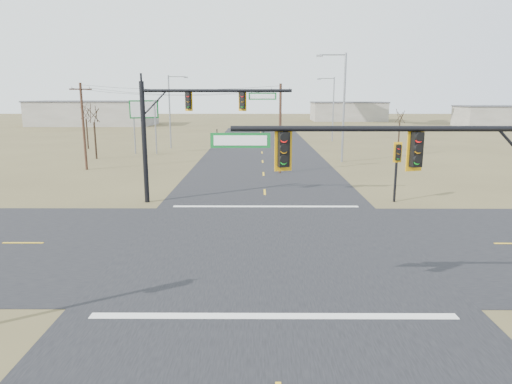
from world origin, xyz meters
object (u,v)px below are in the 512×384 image
utility_pole_far (83,125)px  pedestal_signal_ne (397,158)px  streetlight_a (342,102)px  bare_tree_a (93,113)px  mast_arm_far (186,117)px  bare_tree_c (400,116)px  streetlight_c (171,108)px  mast_arm_near (420,169)px  streetlight_b (332,106)px  utility_pole_near (280,127)px  bare_tree_b (86,112)px  highway_sign (144,116)px

utility_pole_far → pedestal_signal_ne: bearing=-27.9°
streetlight_a → bare_tree_a: (-27.26, 2.32, -1.28)m
mast_arm_far → bare_tree_c: (23.22, 30.03, -1.27)m
streetlight_c → mast_arm_near: bearing=-73.8°
mast_arm_far → streetlight_b: 45.02m
utility_pole_near → bare_tree_c: 24.59m
bare_tree_b → utility_pole_far: bearing=-70.4°
streetlight_c → bare_tree_c: size_ratio=1.72×
pedestal_signal_ne → utility_pole_near: (-7.24, 11.77, 1.25)m
bare_tree_b → highway_sign: bearing=-30.2°
bare_tree_a → bare_tree_c: (36.90, 8.60, -0.69)m
bare_tree_b → utility_pole_near: bearing=-37.9°
mast_arm_near → utility_pole_far: 37.05m
mast_arm_far → highway_sign: (-9.10, 25.90, -1.13)m
bare_tree_a → bare_tree_c: 37.89m
mast_arm_near → streetlight_c: (-16.62, 48.46, 0.55)m
bare_tree_b → bare_tree_c: bare_tree_b is taller
streetlight_b → streetlight_a: bearing=-88.2°
highway_sign → bare_tree_a: highway_sign is taller
bare_tree_a → bare_tree_c: bare_tree_a is taller
streetlight_a → bare_tree_a: size_ratio=1.76×
pedestal_signal_ne → bare_tree_b: size_ratio=0.66×
highway_sign → streetlight_b: 30.01m
mast_arm_far → utility_pole_near: 13.65m
utility_pole_near → streetlight_a: streetlight_a is taller
bare_tree_b → streetlight_c: bearing=4.7°
bare_tree_c → mast_arm_far: bearing=-127.7°
streetlight_b → utility_pole_near: bearing=-99.1°
highway_sign → streetlight_a: 23.75m
highway_sign → bare_tree_a: size_ratio=1.01×
utility_pole_far → highway_sign: utility_pole_far is taller
streetlight_c → bare_tree_b: bearing=-178.0°
streetlight_b → streetlight_c: size_ratio=1.01×
mast_arm_far → pedestal_signal_ne: bearing=24.2°
mast_arm_far → utility_pole_far: 18.27m
mast_arm_far → pedestal_signal_ne: mast_arm_far is taller
utility_pole_near → highway_sign: size_ratio=1.25×
mast_arm_near → bare_tree_c: mast_arm_near is taller
pedestal_signal_ne → streetlight_a: streetlight_a is taller
bare_tree_c → bare_tree_a: bearing=-166.9°
highway_sign → streetlight_b: (25.31, 16.09, 0.94)m
mast_arm_near → pedestal_signal_ne: size_ratio=2.53×
mast_arm_far → utility_pole_near: utility_pole_near is taller
utility_pole_far → streetlight_a: size_ratio=0.72×
utility_pole_far → streetlight_c: streetlight_c is taller
utility_pole_far → streetlight_a: (25.55, 5.36, 2.08)m
pedestal_signal_ne → bare_tree_a: bearing=145.3°
streetlight_a → bare_tree_a: 27.39m
mast_arm_near → bare_tree_c: size_ratio=1.83×
pedestal_signal_ne → streetlight_b: streetlight_b is taller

